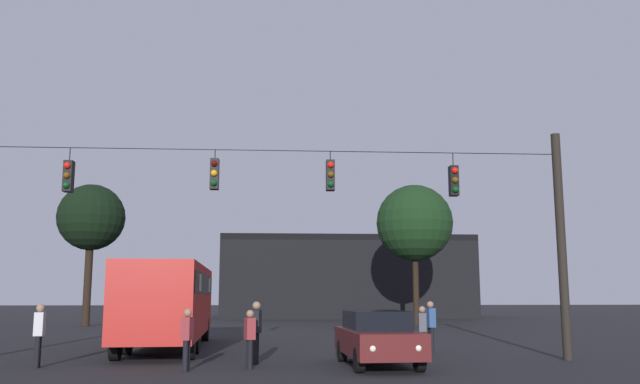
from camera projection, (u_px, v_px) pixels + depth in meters
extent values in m
plane|color=black|center=(271.00, 335.00, 31.37)|extent=(168.00, 168.00, 0.00)
cylinder|color=black|center=(561.00, 244.00, 20.19)|extent=(0.28, 0.28, 7.05)
cylinder|color=black|center=(269.00, 150.00, 20.06)|extent=(18.29, 0.02, 0.02)
cylinder|color=black|center=(70.00, 154.00, 19.64)|extent=(0.03, 0.03, 0.40)
cube|color=black|center=(69.00, 176.00, 19.54)|extent=(0.26, 0.32, 0.95)
sphere|color=red|center=(67.00, 165.00, 19.40)|extent=(0.20, 0.20, 0.20)
sphere|color=#5B3D0C|center=(67.00, 175.00, 19.36)|extent=(0.20, 0.20, 0.20)
sphere|color=#0C4219|center=(66.00, 185.00, 19.31)|extent=(0.20, 0.20, 0.20)
cylinder|color=black|center=(215.00, 155.00, 19.93)|extent=(0.03, 0.03, 0.28)
cube|color=black|center=(215.00, 174.00, 19.83)|extent=(0.26, 0.32, 0.95)
sphere|color=#510A0A|center=(214.00, 163.00, 19.70)|extent=(0.20, 0.20, 0.20)
sphere|color=orange|center=(214.00, 173.00, 19.65)|extent=(0.20, 0.20, 0.20)
sphere|color=#0C4219|center=(214.00, 183.00, 19.61)|extent=(0.20, 0.20, 0.20)
cylinder|color=black|center=(330.00, 156.00, 20.15)|extent=(0.03, 0.03, 0.28)
cube|color=black|center=(330.00, 175.00, 20.06)|extent=(0.26, 0.32, 0.95)
sphere|color=red|center=(331.00, 165.00, 19.93)|extent=(0.20, 0.20, 0.20)
sphere|color=#5B3D0C|center=(331.00, 174.00, 19.88)|extent=(0.20, 0.20, 0.20)
sphere|color=#0C4219|center=(331.00, 184.00, 19.83)|extent=(0.20, 0.20, 0.20)
cylinder|color=black|center=(453.00, 160.00, 20.39)|extent=(0.03, 0.03, 0.41)
cube|color=black|center=(454.00, 181.00, 20.28)|extent=(0.26, 0.32, 0.95)
sphere|color=red|center=(455.00, 171.00, 20.15)|extent=(0.20, 0.20, 0.20)
sphere|color=#5B3D0C|center=(455.00, 180.00, 20.11)|extent=(0.20, 0.20, 0.20)
sphere|color=#0C4219|center=(456.00, 190.00, 20.06)|extent=(0.20, 0.20, 0.20)
cube|color=#B21E19|center=(170.00, 300.00, 23.96)|extent=(3.08, 11.12, 2.50)
cube|color=black|center=(170.00, 284.00, 24.06)|extent=(3.09, 10.46, 0.70)
cylinder|color=black|center=(152.00, 329.00, 27.52)|extent=(0.33, 1.01, 1.00)
cylinder|color=black|center=(205.00, 329.00, 27.78)|extent=(0.33, 1.01, 1.00)
cylinder|color=black|center=(127.00, 339.00, 21.48)|extent=(0.33, 1.01, 1.00)
cylinder|color=black|center=(195.00, 339.00, 21.74)|extent=(0.33, 1.01, 1.00)
cylinder|color=black|center=(116.00, 344.00, 19.54)|extent=(0.33, 1.01, 1.00)
cylinder|color=black|center=(190.00, 343.00, 19.80)|extent=(0.33, 1.01, 1.00)
cube|color=beige|center=(179.00, 285.00, 27.29)|extent=(2.60, 0.94, 0.56)
cube|color=beige|center=(161.00, 282.00, 21.36)|extent=(2.60, 0.94, 0.56)
cube|color=#511919|center=(378.00, 342.00, 18.05)|extent=(2.04, 4.39, 0.68)
cube|color=black|center=(376.00, 320.00, 18.29)|extent=(1.71, 2.41, 0.52)
cylinder|color=black|center=(419.00, 359.00, 16.70)|extent=(0.26, 0.65, 0.64)
cylinder|color=black|center=(359.00, 360.00, 16.52)|extent=(0.26, 0.65, 0.64)
cylinder|color=black|center=(394.00, 350.00, 19.49)|extent=(0.26, 0.65, 0.64)
cylinder|color=black|center=(342.00, 351.00, 19.30)|extent=(0.26, 0.65, 0.64)
sphere|color=white|center=(418.00, 348.00, 16.06)|extent=(0.18, 0.18, 0.18)
sphere|color=white|center=(372.00, 349.00, 15.93)|extent=(0.18, 0.18, 0.18)
cylinder|color=black|center=(423.00, 344.00, 20.63)|extent=(0.14, 0.14, 0.79)
cylinder|color=black|center=(423.00, 344.00, 20.78)|extent=(0.14, 0.14, 0.79)
cube|color=#4C4C56|center=(422.00, 322.00, 20.81)|extent=(0.29, 0.39, 0.59)
sphere|color=#8C6B51|center=(422.00, 310.00, 20.88)|extent=(0.21, 0.21, 0.21)
cylinder|color=black|center=(249.00, 354.00, 17.51)|extent=(0.14, 0.14, 0.77)
cylinder|color=black|center=(250.00, 354.00, 17.36)|extent=(0.14, 0.14, 0.77)
cube|color=maroon|center=(250.00, 329.00, 17.54)|extent=(0.33, 0.41, 0.58)
sphere|color=#8C6B51|center=(250.00, 314.00, 17.60)|extent=(0.21, 0.21, 0.21)
cylinder|color=black|center=(255.00, 349.00, 18.46)|extent=(0.14, 0.14, 0.88)
cylinder|color=black|center=(257.00, 348.00, 18.62)|extent=(0.14, 0.14, 0.88)
cube|color=black|center=(256.00, 321.00, 18.66)|extent=(0.31, 0.40, 0.66)
sphere|color=#8C6B51|center=(257.00, 306.00, 18.73)|extent=(0.24, 0.24, 0.24)
cylinder|color=black|center=(38.00, 352.00, 17.78)|extent=(0.14, 0.14, 0.85)
cylinder|color=black|center=(37.00, 352.00, 17.62)|extent=(0.14, 0.14, 0.85)
cube|color=silver|center=(40.00, 324.00, 17.82)|extent=(0.28, 0.39, 0.64)
sphere|color=#8C6B51|center=(41.00, 308.00, 17.89)|extent=(0.23, 0.23, 0.23)
cylinder|color=black|center=(185.00, 356.00, 16.79)|extent=(0.14, 0.14, 0.79)
cylinder|color=black|center=(188.00, 355.00, 16.95)|extent=(0.14, 0.14, 0.79)
cube|color=maroon|center=(187.00, 329.00, 16.98)|extent=(0.31, 0.40, 0.60)
sphere|color=#8C6B51|center=(188.00, 313.00, 17.04)|extent=(0.22, 0.22, 0.22)
cylinder|color=black|center=(432.00, 340.00, 21.91)|extent=(0.14, 0.14, 0.86)
cylinder|color=black|center=(430.00, 340.00, 22.06)|extent=(0.14, 0.14, 0.86)
cube|color=#2D4C7F|center=(430.00, 318.00, 22.10)|extent=(0.30, 0.40, 0.65)
sphere|color=#8C6B51|center=(430.00, 305.00, 22.17)|extent=(0.23, 0.23, 0.23)
cube|color=black|center=(345.00, 281.00, 55.81)|extent=(20.71, 9.43, 6.23)
cube|color=black|center=(345.00, 241.00, 56.33)|extent=(20.71, 9.43, 0.50)
cylinder|color=black|center=(88.00, 283.00, 40.57)|extent=(0.48, 0.48, 5.33)
sphere|color=black|center=(91.00, 217.00, 41.21)|extent=(4.21, 4.21, 4.21)
cylinder|color=black|center=(416.00, 287.00, 42.06)|extent=(0.39, 0.39, 4.86)
sphere|color=black|center=(414.00, 223.00, 42.71)|extent=(5.02, 5.02, 5.02)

